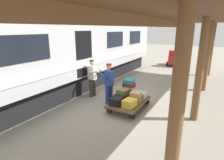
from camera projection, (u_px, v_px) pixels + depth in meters
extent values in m
plane|color=gray|center=(128.00, 105.00, 7.60)|extent=(60.00, 60.00, 0.00)
cylinder|color=brown|center=(211.00, 50.00, 11.91)|extent=(0.24, 0.24, 3.40)
cylinder|color=brown|center=(207.00, 57.00, 8.91)|extent=(0.24, 0.24, 3.40)
cylinder|color=brown|center=(200.00, 72.00, 5.91)|extent=(0.24, 0.24, 3.40)
cylinder|color=brown|center=(176.00, 116.00, 2.91)|extent=(0.24, 0.24, 3.40)
cube|color=#4E3520|center=(207.00, 13.00, 5.43)|extent=(3.20, 15.23, 0.16)
cube|color=brown|center=(156.00, 22.00, 6.24)|extent=(0.08, 15.23, 0.30)
cube|color=#B7BABF|center=(59.00, 44.00, 8.74)|extent=(3.00, 16.10, 2.90)
cube|color=black|center=(62.00, 82.00, 9.26)|extent=(2.55, 15.29, 0.90)
cube|color=#99999E|center=(57.00, 9.00, 8.32)|extent=(2.76, 15.78, 0.20)
cube|color=silver|center=(85.00, 63.00, 8.23)|extent=(0.03, 15.78, 0.36)
cube|color=black|center=(135.00, 37.00, 12.67)|extent=(0.02, 1.77, 0.84)
cube|color=black|center=(116.00, 39.00, 10.32)|extent=(0.02, 1.77, 0.84)
cube|color=black|center=(27.00, 49.00, 5.64)|extent=(0.02, 1.77, 0.84)
cube|color=black|center=(83.00, 54.00, 8.15)|extent=(0.12, 1.10, 2.00)
cube|color=brown|center=(129.00, 102.00, 7.19)|extent=(1.14, 1.90, 0.07)
cylinder|color=black|center=(132.00, 116.00, 6.38)|extent=(0.24, 0.05, 0.24)
cylinder|color=black|center=(109.00, 110.00, 6.82)|extent=(0.24, 0.05, 0.24)
cylinder|color=black|center=(147.00, 101.00, 7.64)|extent=(0.24, 0.05, 0.24)
cylinder|color=black|center=(127.00, 97.00, 8.08)|extent=(0.24, 0.05, 0.24)
cube|color=maroon|center=(123.00, 97.00, 7.27)|extent=(0.49, 0.53, 0.26)
cube|color=gold|center=(129.00, 103.00, 6.58)|extent=(0.44, 0.53, 0.28)
cube|color=black|center=(117.00, 101.00, 6.83)|extent=(0.47, 0.61, 0.28)
cube|color=#CC6B23|center=(129.00, 94.00, 7.71)|extent=(0.49, 0.54, 0.17)
cube|color=#9EA0A5|center=(140.00, 95.00, 7.45)|extent=(0.49, 0.52, 0.25)
cube|color=brown|center=(135.00, 99.00, 7.02)|extent=(0.52, 0.60, 0.21)
cube|color=tan|center=(136.00, 94.00, 6.99)|extent=(0.43, 0.44, 0.19)
cube|color=beige|center=(129.00, 89.00, 7.70)|extent=(0.38, 0.41, 0.21)
cube|color=maroon|center=(129.00, 85.00, 7.60)|extent=(0.48, 0.47, 0.19)
cube|color=#1E666B|center=(129.00, 81.00, 7.57)|extent=(0.44, 0.47, 0.14)
cube|color=brown|center=(124.00, 91.00, 7.22)|extent=(0.46, 0.58, 0.18)
cylinder|color=navy|center=(111.00, 94.00, 7.67)|extent=(0.16, 0.16, 0.82)
cylinder|color=navy|center=(107.00, 95.00, 7.54)|extent=(0.16, 0.16, 0.82)
cube|color=navy|center=(109.00, 78.00, 7.41)|extent=(0.41, 0.32, 0.60)
cylinder|color=tan|center=(109.00, 70.00, 7.32)|extent=(0.09, 0.09, 0.06)
sphere|color=tan|center=(109.00, 66.00, 7.28)|extent=(0.22, 0.22, 0.22)
cylinder|color=#A51919|center=(109.00, 64.00, 7.26)|extent=(0.21, 0.21, 0.06)
cylinder|color=navy|center=(108.00, 74.00, 7.65)|extent=(0.53, 0.26, 0.21)
cylinder|color=navy|center=(102.00, 75.00, 7.44)|extent=(0.53, 0.26, 0.21)
cylinder|color=#332D28|center=(91.00, 88.00, 8.37)|extent=(0.16, 0.16, 0.82)
cylinder|color=#332D28|center=(94.00, 87.00, 8.53)|extent=(0.16, 0.16, 0.82)
cube|color=silver|center=(92.00, 73.00, 8.26)|extent=(0.38, 0.25, 0.60)
cylinder|color=tan|center=(92.00, 66.00, 8.17)|extent=(0.09, 0.09, 0.06)
sphere|color=tan|center=(92.00, 62.00, 8.13)|extent=(0.22, 0.22, 0.22)
cylinder|color=#332D28|center=(92.00, 61.00, 8.11)|extent=(0.21, 0.21, 0.06)
cylinder|color=silver|center=(93.00, 72.00, 7.98)|extent=(0.54, 0.15, 0.21)
cylinder|color=silver|center=(98.00, 71.00, 8.23)|extent=(0.54, 0.15, 0.21)
cube|color=#B21E19|center=(175.00, 59.00, 15.45)|extent=(1.47, 1.91, 0.70)
cube|color=#B21E19|center=(175.00, 54.00, 15.02)|extent=(1.04, 0.89, 0.50)
cylinder|color=black|center=(179.00, 65.00, 14.82)|extent=(0.12, 0.40, 0.40)
cylinder|color=black|center=(168.00, 64.00, 15.26)|extent=(0.12, 0.40, 0.40)
cylinder|color=black|center=(181.00, 63.00, 15.82)|extent=(0.12, 0.40, 0.40)
cylinder|color=black|center=(171.00, 62.00, 16.26)|extent=(0.12, 0.40, 0.40)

